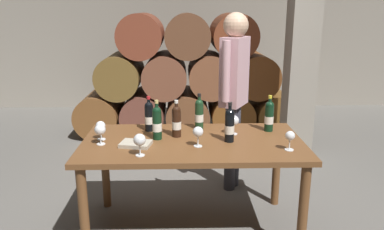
% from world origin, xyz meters
% --- Properties ---
extents(ground_plane, '(14.00, 14.00, 0.00)m').
position_xyz_m(ground_plane, '(0.00, 0.00, 0.00)').
color(ground_plane, '#66635E').
extents(cellar_back_wall, '(10.00, 0.24, 2.80)m').
position_xyz_m(cellar_back_wall, '(0.00, 4.20, 1.40)').
color(cellar_back_wall, gray).
rests_on(cellar_back_wall, ground_plane).
extents(barrel_stack, '(3.12, 0.90, 1.69)m').
position_xyz_m(barrel_stack, '(0.00, 2.60, 0.75)').
color(barrel_stack, brown).
rests_on(barrel_stack, ground_plane).
extents(stone_pillar, '(0.32, 0.32, 2.60)m').
position_xyz_m(stone_pillar, '(1.30, 1.60, 1.30)').
color(stone_pillar, gray).
rests_on(stone_pillar, ground_plane).
extents(dining_table, '(1.70, 0.90, 0.76)m').
position_xyz_m(dining_table, '(0.00, 0.00, 0.67)').
color(dining_table, brown).
rests_on(dining_table, ground_plane).
extents(wine_bottle_0, '(0.07, 0.07, 0.30)m').
position_xyz_m(wine_bottle_0, '(-0.12, 0.11, 0.89)').
color(wine_bottle_0, black).
rests_on(wine_bottle_0, dining_table).
extents(wine_bottle_1, '(0.07, 0.07, 0.30)m').
position_xyz_m(wine_bottle_1, '(0.64, 0.23, 0.89)').
color(wine_bottle_1, black).
rests_on(wine_bottle_1, dining_table).
extents(wine_bottle_2, '(0.07, 0.07, 0.30)m').
position_xyz_m(wine_bottle_2, '(0.06, 0.30, 0.89)').
color(wine_bottle_2, '#19381E').
rests_on(wine_bottle_2, dining_table).
extents(wine_bottle_3, '(0.07, 0.07, 0.31)m').
position_xyz_m(wine_bottle_3, '(0.28, -0.03, 0.89)').
color(wine_bottle_3, black).
rests_on(wine_bottle_3, dining_table).
extents(wine_bottle_4, '(0.07, 0.07, 0.31)m').
position_xyz_m(wine_bottle_4, '(-0.27, 0.05, 0.89)').
color(wine_bottle_4, black).
rests_on(wine_bottle_4, dining_table).
extents(wine_bottle_5, '(0.07, 0.07, 0.29)m').
position_xyz_m(wine_bottle_5, '(-0.35, 0.26, 0.89)').
color(wine_bottle_5, black).
rests_on(wine_bottle_5, dining_table).
extents(wine_glass_0, '(0.09, 0.09, 0.16)m').
position_xyz_m(wine_glass_0, '(-0.37, -0.30, 0.87)').
color(wine_glass_0, white).
rests_on(wine_glass_0, dining_table).
extents(wine_glass_1, '(0.08, 0.08, 0.16)m').
position_xyz_m(wine_glass_1, '(-0.69, -0.06, 0.87)').
color(wine_glass_1, white).
rests_on(wine_glass_1, dining_table).
extents(wine_glass_2, '(0.08, 0.08, 0.16)m').
position_xyz_m(wine_glass_2, '(0.33, 0.15, 0.87)').
color(wine_glass_2, white).
rests_on(wine_glass_2, dining_table).
extents(wine_glass_3, '(0.08, 0.08, 0.15)m').
position_xyz_m(wine_glass_3, '(-0.71, 0.04, 0.87)').
color(wine_glass_3, white).
rests_on(wine_glass_3, dining_table).
extents(wine_glass_4, '(0.08, 0.08, 0.15)m').
position_xyz_m(wine_glass_4, '(0.03, -0.13, 0.87)').
color(wine_glass_4, white).
rests_on(wine_glass_4, dining_table).
extents(wine_glass_5, '(0.07, 0.07, 0.14)m').
position_xyz_m(wine_glass_5, '(0.69, -0.22, 0.86)').
color(wine_glass_5, white).
rests_on(wine_glass_5, dining_table).
extents(tasting_notebook, '(0.25, 0.20, 0.03)m').
position_xyz_m(tasting_notebook, '(-0.43, -0.10, 0.77)').
color(tasting_notebook, '#B2A893').
rests_on(tasting_notebook, dining_table).
extents(sommelier_presenting, '(0.31, 0.44, 1.72)m').
position_xyz_m(sommelier_presenting, '(0.41, 0.75, 1.04)').
color(sommelier_presenting, '#383842').
rests_on(sommelier_presenting, ground_plane).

